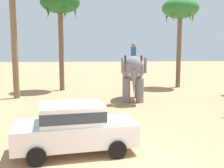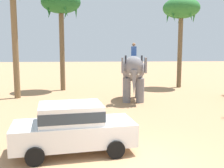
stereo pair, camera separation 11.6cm
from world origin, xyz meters
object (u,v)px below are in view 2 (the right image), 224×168
Objects in this scene: elephant_with_mahout at (133,71)px; palm_tree_near_hut at (181,11)px; car_sedan_foreground at (73,126)px; palm_tree_behind_elephant at (61,5)px.

palm_tree_near_hut is (5.05, 5.77, 4.79)m from elephant_with_mahout.
car_sedan_foreground is at bearing -120.01° from palm_tree_near_hut.
palm_tree_behind_elephant reaches higher than elephant_with_mahout.
palm_tree_near_hut is (10.31, 0.92, -0.22)m from palm_tree_behind_elephant.
car_sedan_foreground is 17.94m from palm_tree_near_hut.
palm_tree_behind_elephant is at bearing -174.91° from palm_tree_near_hut.
palm_tree_near_hut is at bearing 5.09° from palm_tree_behind_elephant.
elephant_with_mahout is 0.49× the size of palm_tree_behind_elephant.
palm_tree_behind_elephant reaches higher than car_sedan_foreground.
car_sedan_foreground is 0.53× the size of palm_tree_behind_elephant.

